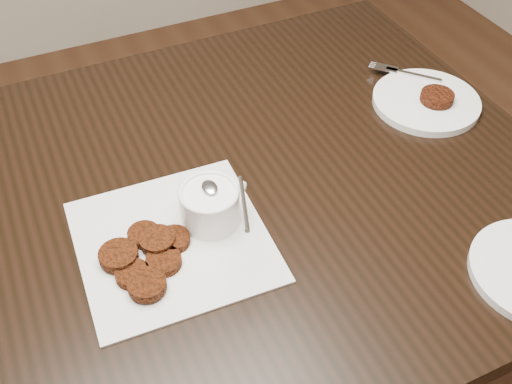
# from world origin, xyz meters

# --- Properties ---
(table) EXTENTS (1.49, 0.96, 0.75)m
(table) POSITION_xyz_m (-0.05, 0.13, 0.38)
(table) COLOR black
(table) RESTS_ON floor
(napkin) EXTENTS (0.31, 0.31, 0.00)m
(napkin) POSITION_xyz_m (-0.03, 0.05, 0.75)
(napkin) COLOR silver
(napkin) RESTS_ON table
(sauce_ramekin) EXTENTS (0.15, 0.15, 0.13)m
(sauce_ramekin) POSITION_xyz_m (0.04, 0.07, 0.82)
(sauce_ramekin) COLOR white
(sauce_ramekin) RESTS_ON napkin
(patty_cluster) EXTENTS (0.22, 0.22, 0.02)m
(patty_cluster) POSITION_xyz_m (-0.07, 0.03, 0.76)
(patty_cluster) COLOR #65240D
(patty_cluster) RESTS_ON napkin
(plate_with_patty) EXTENTS (0.30, 0.30, 0.03)m
(plate_with_patty) POSITION_xyz_m (0.56, 0.18, 0.77)
(plate_with_patty) COLOR white
(plate_with_patty) RESTS_ON table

